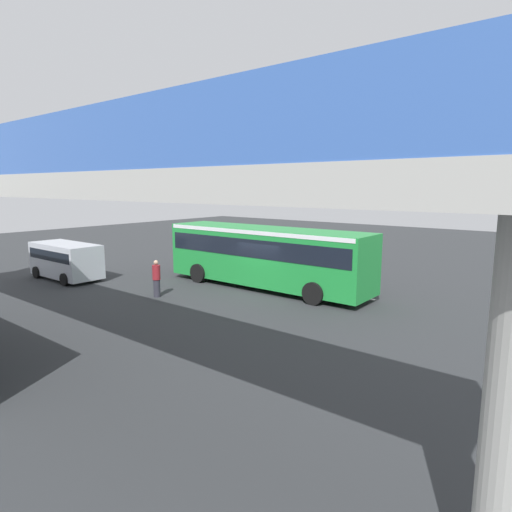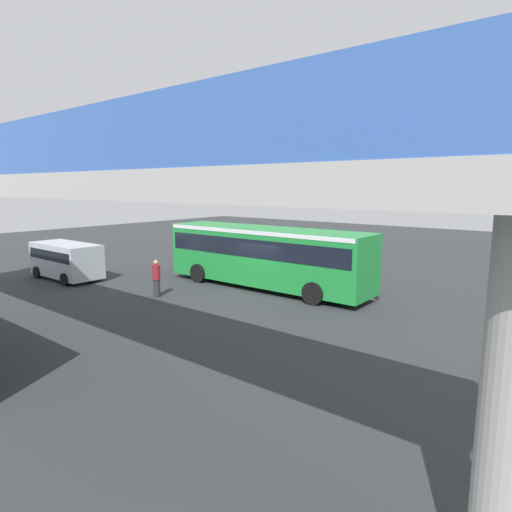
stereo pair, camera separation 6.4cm
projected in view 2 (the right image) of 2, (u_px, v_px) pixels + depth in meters
name	position (u px, v px, depth m)	size (l,w,h in m)	color
ground	(263.00, 292.00, 21.57)	(80.00, 80.00, 0.00)	#2D3033
city_bus	(265.00, 252.00, 22.28)	(11.54, 2.85, 3.15)	#1E8C38
parked_van	(66.00, 259.00, 24.58)	(4.80, 2.17, 2.05)	#B7BCC6
pedestrian	(156.00, 279.00, 20.60)	(0.38, 0.38, 1.79)	#2D2D38
traffic_sign	(268.00, 240.00, 27.09)	(0.08, 0.60, 2.80)	slate
lane_dash_leftmost	(356.00, 297.00, 20.74)	(2.00, 0.20, 0.01)	silver
lane_dash_left	(287.00, 285.00, 23.20)	(2.00, 0.20, 0.01)	silver
lane_dash_centre	(232.00, 275.00, 25.67)	(2.00, 0.20, 0.01)	silver
pedestrian_overpass	(21.00, 200.00, 12.15)	(26.72, 2.60, 6.62)	#9E9E99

